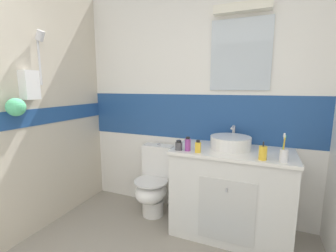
% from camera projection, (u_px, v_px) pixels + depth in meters
% --- Properties ---
extents(wall_back_tiled, '(3.20, 0.20, 2.50)m').
position_uv_depth(wall_back_tiled, '(195.00, 102.00, 2.58)').
color(wall_back_tiled, white).
rests_on(wall_back_tiled, ground_plane).
extents(wall_left_shower_alcove, '(0.27, 3.48, 2.50)m').
position_uv_depth(wall_left_shower_alcove, '(0.00, 109.00, 1.96)').
color(wall_left_shower_alcove, beige).
rests_on(wall_left_shower_alcove, ground_plane).
extents(vanity_cabinet, '(1.10, 0.59, 0.85)m').
position_uv_depth(vanity_cabinet, '(231.00, 192.00, 2.24)').
color(vanity_cabinet, silver).
rests_on(vanity_cabinet, ground_plane).
extents(sink_basin, '(0.38, 0.43, 0.20)m').
position_uv_depth(sink_basin, '(230.00, 142.00, 2.21)').
color(sink_basin, white).
rests_on(sink_basin, vanity_cabinet).
extents(toilet, '(0.37, 0.50, 0.79)m').
position_uv_depth(toilet, '(154.00, 183.00, 2.61)').
color(toilet, white).
rests_on(toilet, ground_plane).
extents(toothbrush_cup, '(0.06, 0.06, 0.23)m').
position_uv_depth(toothbrush_cup, '(284.00, 154.00, 1.81)').
color(toothbrush_cup, white).
rests_on(toothbrush_cup, vanity_cabinet).
extents(soap_dispenser, '(0.06, 0.06, 0.15)m').
position_uv_depth(soap_dispenser, '(263.00, 153.00, 1.86)').
color(soap_dispenser, yellow).
rests_on(soap_dispenser, vanity_cabinet).
extents(perfume_flask_small, '(0.05, 0.03, 0.11)m').
position_uv_depth(perfume_flask_small, '(198.00, 147.00, 2.07)').
color(perfume_flask_small, yellow).
rests_on(perfume_flask_small, vanity_cabinet).
extents(lotion_bottle_short, '(0.05, 0.05, 0.13)m').
position_uv_depth(lotion_bottle_short, '(188.00, 144.00, 2.12)').
color(lotion_bottle_short, '#993F99').
rests_on(lotion_bottle_short, vanity_cabinet).
extents(hair_gel_jar, '(0.07, 0.07, 0.09)m').
position_uv_depth(hair_gel_jar, '(179.00, 146.00, 2.15)').
color(hair_gel_jar, '#4C4C51').
rests_on(hair_gel_jar, vanity_cabinet).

